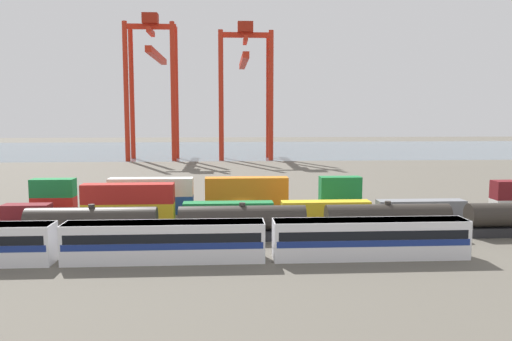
{
  "coord_description": "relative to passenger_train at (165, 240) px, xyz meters",
  "views": [
    {
      "loc": [
        -2.4,
        -71.08,
        14.37
      ],
      "look_at": [
        3.26,
        22.48,
        4.04
      ],
      "focal_mm": 35.91,
      "sensor_mm": 36.0,
      "label": 1
    }
  ],
  "objects": [
    {
      "name": "shipping_container_9",
      "position": [
        -18.67,
        24.67,
        -0.84
      ],
      "size": [
        6.04,
        2.44,
        2.6
      ],
      "primitive_type": "cube",
      "color": "#AD211C",
      "rests_on": "ground_plane"
    },
    {
      "name": "shipping_container_12",
      "position": [
        -4.8,
        24.67,
        1.76
      ],
      "size": [
        12.1,
        2.44,
        2.6
      ],
      "primitive_type": "cube",
      "color": "silver",
      "rests_on": "shipping_container_11"
    },
    {
      "name": "shipping_container_10",
      "position": [
        -18.67,
        24.67,
        1.76
      ],
      "size": [
        6.04,
        2.44,
        2.6
      ],
      "primitive_type": "cube",
      "color": "#197538",
      "rests_on": "shipping_container_9"
    },
    {
      "name": "shipping_container_2",
      "position": [
        -6.95,
        18.66,
        1.76
      ],
      "size": [
        12.1,
        2.44,
        2.6
      ],
      "primitive_type": "cube",
      "color": "#AD211C",
      "rests_on": "shipping_container_1"
    },
    {
      "name": "shipping_container_0",
      "position": [
        -20.22,
        18.66,
        -0.84
      ],
      "size": [
        6.04,
        2.44,
        2.6
      ],
      "primitive_type": "cube",
      "color": "maroon",
      "rests_on": "ground_plane"
    },
    {
      "name": "gantry_crane_west",
      "position": [
        -16.96,
        118.5,
        25.84
      ],
      "size": [
        15.82,
        40.56,
        45.45
      ],
      "color": "red",
      "rests_on": "ground_plane"
    },
    {
      "name": "freight_tank_row",
      "position": [
        16.36,
        8.33,
        -0.13
      ],
      "size": [
        65.46,
        2.83,
        4.29
      ],
      "color": "#232326",
      "rests_on": "ground_plane"
    },
    {
      "name": "shipping_container_16",
      "position": [
        22.92,
        24.67,
        1.76
      ],
      "size": [
        6.04,
        2.44,
        2.6
      ],
      "primitive_type": "cube",
      "color": "#197538",
      "rests_on": "shipping_container_15"
    },
    {
      "name": "shipping_container_14",
      "position": [
        9.06,
        24.67,
        1.76
      ],
      "size": [
        12.1,
        2.44,
        2.6
      ],
      "primitive_type": "cube",
      "color": "orange",
      "rests_on": "shipping_container_13"
    },
    {
      "name": "shipping_container_15",
      "position": [
        22.92,
        24.67,
        -0.84
      ],
      "size": [
        6.04,
        2.44,
        2.6
      ],
      "primitive_type": "cube",
      "color": "#197538",
      "rests_on": "ground_plane"
    },
    {
      "name": "passenger_train",
      "position": [
        0.0,
        0.0,
        0.0
      ],
      "size": [
        60.31,
        3.14,
        3.9
      ],
      "color": "silver",
      "rests_on": "ground_plane"
    },
    {
      "name": "harbour_water",
      "position": [
        8.36,
        162.03,
        -2.14
      ],
      "size": [
        400.0,
        110.0,
        0.01
      ],
      "primitive_type": "cube",
      "color": "slate",
      "rests_on": "ground_plane"
    },
    {
      "name": "shipping_container_11",
      "position": [
        -4.8,
        24.67,
        -0.84
      ],
      "size": [
        12.1,
        2.44,
        2.6
      ],
      "primitive_type": "cube",
      "color": "#1C4299",
      "rests_on": "ground_plane"
    },
    {
      "name": "shipping_container_4",
      "position": [
        19.6,
        18.66,
        -0.84
      ],
      "size": [
        12.1,
        2.44,
        2.6
      ],
      "primitive_type": "cube",
      "color": "gold",
      "rests_on": "ground_plane"
    },
    {
      "name": "shipping_container_1",
      "position": [
        -6.95,
        18.66,
        -0.84
      ],
      "size": [
        12.1,
        2.44,
        2.6
      ],
      "primitive_type": "cube",
      "color": "gold",
      "rests_on": "ground_plane"
    },
    {
      "name": "gantry_crane_central",
      "position": [
        12.53,
        118.55,
        24.65
      ],
      "size": [
        17.08,
        40.23,
        43.15
      ],
      "color": "red",
      "rests_on": "ground_plane"
    },
    {
      "name": "shipping_container_13",
      "position": [
        9.06,
        24.67,
        -0.84
      ],
      "size": [
        12.1,
        2.44,
        2.6
      ],
      "primitive_type": "cube",
      "color": "orange",
      "rests_on": "ground_plane"
    },
    {
      "name": "shipping_container_3",
      "position": [
        6.32,
        18.66,
        -0.84
      ],
      "size": [
        12.1,
        2.44,
        2.6
      ],
      "primitive_type": "cube",
      "color": "#197538",
      "rests_on": "ground_plane"
    },
    {
      "name": "ground_plane",
      "position": [
        8.36,
        61.68,
        -2.14
      ],
      "size": [
        420.0,
        420.0,
        0.0
      ],
      "primitive_type": "plane",
      "color": "#5B564C"
    },
    {
      "name": "shipping_container_5",
      "position": [
        32.87,
        18.66,
        -0.84
      ],
      "size": [
        12.1,
        2.44,
        2.6
      ],
      "primitive_type": "cube",
      "color": "slate",
      "rests_on": "ground_plane"
    }
  ]
}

